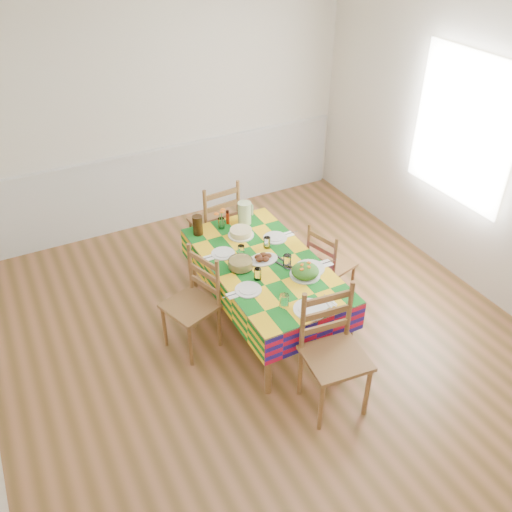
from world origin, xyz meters
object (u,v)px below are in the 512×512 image
at_px(meat_platter, 263,258).
at_px(chair_right, 328,265).
at_px(dining_table, 265,269).
at_px(green_pitcher, 245,213).
at_px(chair_far, 216,223).
at_px(chair_left, 194,304).
at_px(tea_pitcher, 198,225).
at_px(chair_near, 333,353).

height_order(meat_platter, chair_right, chair_right).
distance_m(meat_platter, chair_right, 0.73).
height_order(dining_table, green_pitcher, green_pitcher).
bearing_deg(chair_far, chair_right, 116.95).
relative_size(meat_platter, chair_right, 0.32).
bearing_deg(meat_platter, chair_far, 89.94).
relative_size(green_pitcher, chair_right, 0.26).
distance_m(green_pitcher, chair_left, 1.10).
bearing_deg(chair_left, tea_pitcher, 134.94).
distance_m(dining_table, chair_near, 1.07).
relative_size(dining_table, chair_near, 1.67).
xyz_separation_m(meat_platter, chair_right, (0.68, -0.05, -0.27)).
bearing_deg(chair_near, dining_table, 96.87).
xyz_separation_m(chair_near, chair_far, (-0.00, 2.13, -0.02)).
height_order(meat_platter, chair_far, chair_far).
bearing_deg(dining_table, tea_pitcher, 115.57).
height_order(dining_table, meat_platter, meat_platter).
bearing_deg(meat_platter, chair_right, -4.17).
bearing_deg(meat_platter, green_pitcher, 77.75).
height_order(chair_left, chair_right, chair_left).
relative_size(meat_platter, chair_near, 0.26).
bearing_deg(dining_table, chair_right, -0.86).
xyz_separation_m(meat_platter, chair_left, (-0.68, -0.03, -0.23)).
bearing_deg(chair_far, green_pitcher, 104.23).
distance_m(chair_left, chair_right, 1.36).
bearing_deg(chair_right, chair_near, 132.31).
bearing_deg(green_pitcher, chair_far, 109.40).
bearing_deg(green_pitcher, meat_platter, -102.25).
bearing_deg(tea_pitcher, green_pitcher, -3.04).
bearing_deg(chair_right, chair_left, 73.91).
bearing_deg(meat_platter, chair_near, -89.88).
distance_m(dining_table, chair_right, 0.70).
distance_m(dining_table, chair_far, 1.07).
height_order(dining_table, chair_far, chair_far).
xyz_separation_m(dining_table, chair_left, (-0.68, 0.01, -0.14)).
distance_m(meat_platter, chair_near, 1.12).
bearing_deg(chair_near, chair_far, 96.62).
distance_m(green_pitcher, tea_pitcher, 0.48).
xyz_separation_m(chair_far, chair_left, (-0.68, -1.05, -0.03)).
relative_size(dining_table, green_pitcher, 7.67).
xyz_separation_m(green_pitcher, tea_pitcher, (-0.48, 0.03, -0.02)).
bearing_deg(meat_platter, chair_left, -177.85).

